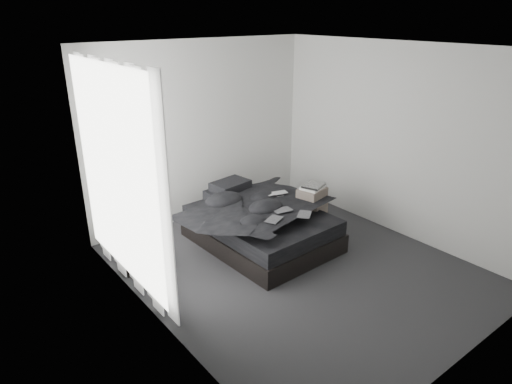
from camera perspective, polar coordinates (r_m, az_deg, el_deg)
floor at (r=5.72m, az=5.02°, el=-9.35°), size 3.60×4.20×0.01m
ceiling at (r=4.92m, az=6.05°, el=17.58°), size 3.60×4.20×0.01m
wall_back at (r=6.79m, az=-6.85°, el=7.53°), size 3.60×0.01×2.60m
wall_front at (r=4.04m, az=26.38°, el=-4.72°), size 3.60×0.01×2.60m
wall_left at (r=4.22m, az=-12.63°, el=-1.81°), size 0.01×4.20×2.60m
wall_right at (r=6.50m, az=17.18°, el=6.09°), size 0.01×4.20×2.60m
window_left at (r=4.99m, az=-17.06°, el=2.07°), size 0.02×2.00×2.30m
curtain_left at (r=5.03m, az=-16.45°, el=1.44°), size 0.06×2.12×2.48m
bed at (r=6.20m, az=0.66°, el=-5.36°), size 1.46×1.90×0.25m
mattress at (r=6.10m, az=0.67°, el=-3.48°), size 1.41×1.84×0.20m
duvet at (r=5.98m, az=0.96°, el=-1.83°), size 1.42×1.63×0.22m
pillow_lower at (r=6.52m, az=-3.74°, el=-0.24°), size 0.57×0.40×0.13m
pillow_upper at (r=6.50m, az=-3.22°, el=0.84°), size 0.57×0.43×0.12m
laptop at (r=6.21m, az=2.80°, el=0.24°), size 0.34×0.26×0.02m
comic_a at (r=5.49m, az=2.27°, el=-2.80°), size 0.28×0.23×0.01m
comic_b at (r=5.75m, az=3.36°, el=-1.60°), size 0.26×0.19×0.01m
comic_c at (r=5.65m, az=6.10°, el=-2.07°), size 0.28×0.26×0.01m
side_stand at (r=5.68m, az=-14.88°, el=-6.46°), size 0.43×0.43×0.66m
papers at (r=5.53m, az=-15.10°, el=-3.38°), size 0.26×0.20×0.01m
floor_books at (r=5.48m, az=-12.28°, el=-10.51°), size 0.16×0.21×0.13m
box_lower at (r=6.47m, az=6.87°, el=-4.02°), size 0.48×0.42×0.30m
box_mid at (r=6.37m, az=7.08°, el=-1.85°), size 0.46×0.41×0.23m
box_upper at (r=6.28m, az=7.01°, el=-0.25°), size 0.42×0.37×0.16m
art_book_white at (r=6.25m, az=7.09°, el=0.58°), size 0.37×0.32×0.03m
art_book_snake at (r=6.25m, az=7.22°, el=0.84°), size 0.37×0.33×0.03m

